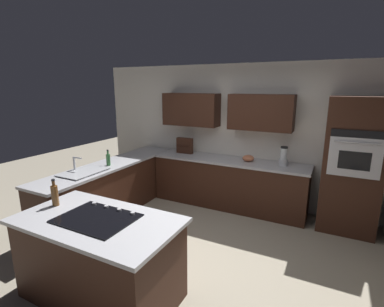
% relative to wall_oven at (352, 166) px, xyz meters
% --- Properties ---
extents(ground_plane, '(14.00, 14.00, 0.00)m').
position_rel_wall_oven_xyz_m(ground_plane, '(1.85, 1.72, -1.03)').
color(ground_plane, '#9E937F').
extents(wall_back, '(6.00, 0.44, 2.60)m').
position_rel_wall_oven_xyz_m(wall_back, '(1.91, -0.33, 0.37)').
color(wall_back, white).
rests_on(wall_back, ground).
extents(lower_cabinets_back, '(2.80, 0.60, 0.86)m').
position_rel_wall_oven_xyz_m(lower_cabinets_back, '(1.95, -0.00, -0.60)').
color(lower_cabinets_back, '#381E14').
rests_on(lower_cabinets_back, ground).
extents(countertop_back, '(2.84, 0.64, 0.04)m').
position_rel_wall_oven_xyz_m(countertop_back, '(1.95, -0.00, -0.15)').
color(countertop_back, '#B2B2B7').
rests_on(countertop_back, lower_cabinets_back).
extents(lower_cabinets_side, '(0.60, 2.90, 0.86)m').
position_rel_wall_oven_xyz_m(lower_cabinets_side, '(3.67, 1.17, -0.60)').
color(lower_cabinets_side, '#381E14').
rests_on(lower_cabinets_side, ground).
extents(countertop_side, '(0.64, 2.94, 0.04)m').
position_rel_wall_oven_xyz_m(countertop_side, '(3.67, 1.17, -0.15)').
color(countertop_side, '#B2B2B7').
rests_on(countertop_side, lower_cabinets_side).
extents(island_base, '(1.61, 0.85, 0.86)m').
position_rel_wall_oven_xyz_m(island_base, '(2.33, 2.83, -0.60)').
color(island_base, '#381E14').
rests_on(island_base, ground).
extents(island_top, '(1.69, 0.93, 0.04)m').
position_rel_wall_oven_xyz_m(island_top, '(2.33, 2.83, -0.15)').
color(island_top, '#B2B2B7').
rests_on(island_top, island_base).
extents(wall_oven, '(0.80, 0.66, 2.06)m').
position_rel_wall_oven_xyz_m(wall_oven, '(0.00, 0.00, 0.00)').
color(wall_oven, '#381E14').
rests_on(wall_oven, ground).
extents(sink_unit, '(0.46, 0.70, 0.23)m').
position_rel_wall_oven_xyz_m(sink_unit, '(3.68, 1.76, -0.12)').
color(sink_unit, '#515456').
rests_on(sink_unit, countertop_side).
extents(cooktop, '(0.76, 0.56, 0.03)m').
position_rel_wall_oven_xyz_m(cooktop, '(2.33, 2.83, -0.13)').
color(cooktop, black).
rests_on(cooktop, island_top).
extents(blender, '(0.15, 0.15, 0.32)m').
position_rel_wall_oven_xyz_m(blender, '(1.00, -0.05, 0.00)').
color(blender, silver).
rests_on(blender, countertop_back).
extents(mixing_bowl, '(0.20, 0.20, 0.11)m').
position_rel_wall_oven_xyz_m(mixing_bowl, '(1.60, -0.05, -0.08)').
color(mixing_bowl, '#CC724C').
rests_on(mixing_bowl, countertop_back).
extents(spice_rack, '(0.33, 0.11, 0.31)m').
position_rel_wall_oven_xyz_m(spice_rack, '(2.90, -0.08, 0.02)').
color(spice_rack, '#381E14').
rests_on(spice_rack, countertop_back).
extents(dish_soap_bottle, '(0.07, 0.07, 0.27)m').
position_rel_wall_oven_xyz_m(dish_soap_bottle, '(3.62, 1.28, -0.03)').
color(dish_soap_bottle, '#336B38').
rests_on(dish_soap_bottle, countertop_side).
extents(oil_bottle, '(0.07, 0.07, 0.31)m').
position_rel_wall_oven_xyz_m(oil_bottle, '(2.98, 2.80, -0.01)').
color(oil_bottle, brown).
rests_on(oil_bottle, island_top).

